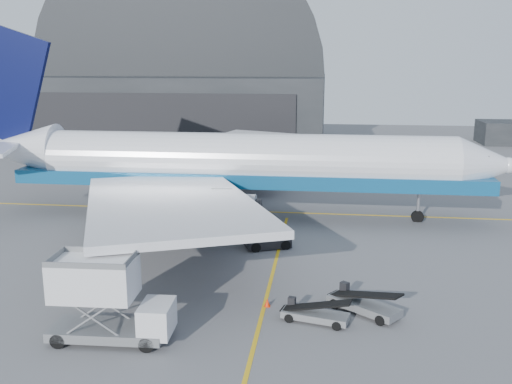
# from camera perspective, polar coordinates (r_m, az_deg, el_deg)

# --- Properties ---
(ground) EXTENTS (200.00, 200.00, 0.00)m
(ground) POSITION_cam_1_polar(r_m,az_deg,el_deg) (37.74, 1.18, -10.02)
(ground) COLOR #565659
(ground) RESTS_ON ground
(taxi_lines) EXTENTS (80.00, 42.12, 0.02)m
(taxi_lines) POSITION_cam_1_polar(r_m,az_deg,el_deg) (49.59, 2.68, -4.27)
(taxi_lines) COLOR gold
(taxi_lines) RESTS_ON ground
(hangar) EXTENTS (50.00, 28.30, 28.00)m
(hangar) POSITION_cam_1_polar(r_m,az_deg,el_deg) (102.81, -7.46, 10.10)
(hangar) COLOR black
(hangar) RESTS_ON ground
(airliner) EXTENTS (53.07, 51.46, 18.62)m
(airliner) POSITION_cam_1_polar(r_m,az_deg,el_deg) (54.46, -2.99, 2.95)
(airliner) COLOR white
(airliner) RESTS_ON ground
(catering_truck) EXTENTS (6.69, 2.74, 4.55)m
(catering_truck) POSITION_cam_1_polar(r_m,az_deg,el_deg) (31.95, -14.78, -10.44)
(catering_truck) COLOR slate
(catering_truck) RESTS_ON ground
(pushback_tug) EXTENTS (4.00, 3.14, 1.63)m
(pushback_tug) POSITION_cam_1_polar(r_m,az_deg,el_deg) (46.18, 1.29, -4.80)
(pushback_tug) COLOR black
(pushback_tug) RESTS_ON ground
(belt_loader_a) EXTENTS (4.18, 2.18, 1.56)m
(belt_loader_a) POSITION_cam_1_polar(r_m,az_deg,el_deg) (33.88, 5.88, -12.02)
(belt_loader_a) COLOR slate
(belt_loader_a) RESTS_ON ground
(belt_loader_b) EXTENTS (4.47, 3.93, 1.82)m
(belt_loader_b) POSITION_cam_1_polar(r_m,az_deg,el_deg) (35.36, 10.67, -10.93)
(belt_loader_b) COLOR slate
(belt_loader_b) RESTS_ON ground
(traffic_cone) EXTENTS (0.36, 0.36, 0.53)m
(traffic_cone) POSITION_cam_1_polar(r_m,az_deg,el_deg) (35.71, 1.13, -10.99)
(traffic_cone) COLOR red
(traffic_cone) RESTS_ON ground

